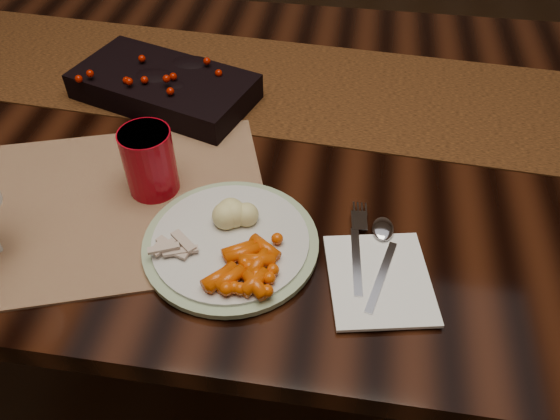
# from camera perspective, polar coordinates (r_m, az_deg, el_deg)

# --- Properties ---
(floor) EXTENTS (5.00, 5.00, 0.00)m
(floor) POSITION_cam_1_polar(r_m,az_deg,el_deg) (1.57, 0.20, -13.75)
(floor) COLOR black
(floor) RESTS_ON ground
(dining_table) EXTENTS (1.80, 1.00, 0.75)m
(dining_table) POSITION_cam_1_polar(r_m,az_deg,el_deg) (1.27, 0.25, -5.04)
(dining_table) COLOR black
(dining_table) RESTS_ON floor
(table_runner) EXTENTS (1.68, 0.44, 0.00)m
(table_runner) POSITION_cam_1_polar(r_m,az_deg,el_deg) (1.12, -1.23, 13.08)
(table_runner) COLOR black
(table_runner) RESTS_ON dining_table
(centerpiece) EXTENTS (0.37, 0.27, 0.07)m
(centerpiece) POSITION_cam_1_polar(r_m,az_deg,el_deg) (1.08, -12.06, 12.89)
(centerpiece) COLOR black
(centerpiece) RESTS_ON table_runner
(placemat_main) EXTENTS (0.58, 0.50, 0.00)m
(placemat_main) POSITION_cam_1_polar(r_m,az_deg,el_deg) (0.89, -17.50, 0.57)
(placemat_main) COLOR brown
(placemat_main) RESTS_ON dining_table
(dinner_plate) EXTENTS (0.28, 0.28, 0.01)m
(dinner_plate) POSITION_cam_1_polar(r_m,az_deg,el_deg) (0.79, -5.17, -3.36)
(dinner_plate) COLOR silver
(dinner_plate) RESTS_ON placemat_main
(baby_carrots) EXTENTS (0.12, 0.11, 0.02)m
(baby_carrots) POSITION_cam_1_polar(r_m,az_deg,el_deg) (0.74, -3.39, -5.58)
(baby_carrots) COLOR #CC4504
(baby_carrots) RESTS_ON dinner_plate
(mashed_potatoes) EXTENTS (0.08, 0.08, 0.04)m
(mashed_potatoes) POSITION_cam_1_polar(r_m,az_deg,el_deg) (0.79, -4.01, 0.05)
(mashed_potatoes) COLOR tan
(mashed_potatoes) RESTS_ON dinner_plate
(turkey_shreds) EXTENTS (0.07, 0.06, 0.02)m
(turkey_shreds) POSITION_cam_1_polar(r_m,az_deg,el_deg) (0.77, -10.92, -4.00)
(turkey_shreds) COLOR #C8AF9E
(turkey_shreds) RESTS_ON dinner_plate
(napkin) EXTENTS (0.17, 0.18, 0.01)m
(napkin) POSITION_cam_1_polar(r_m,az_deg,el_deg) (0.76, 10.33, -7.11)
(napkin) COLOR white
(napkin) RESTS_ON placemat_main
(fork) EXTENTS (0.04, 0.16, 0.00)m
(fork) POSITION_cam_1_polar(r_m,az_deg,el_deg) (0.78, 8.06, -4.16)
(fork) COLOR silver
(fork) RESTS_ON napkin
(spoon) EXTENTS (0.07, 0.16, 0.00)m
(spoon) POSITION_cam_1_polar(r_m,az_deg,el_deg) (0.78, 10.60, -5.25)
(spoon) COLOR silver
(spoon) RESTS_ON napkin
(red_cup) EXTENTS (0.09, 0.09, 0.11)m
(red_cup) POSITION_cam_1_polar(r_m,az_deg,el_deg) (0.86, -13.48, 4.95)
(red_cup) COLOR #980512
(red_cup) RESTS_ON placemat_main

